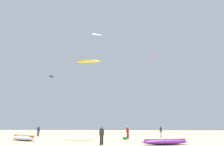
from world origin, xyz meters
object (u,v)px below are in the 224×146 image
at_px(kite_grounded_near, 23,138).
at_px(kite_aloft_2, 155,57).
at_px(cooler_box, 125,138).
at_px(kite_aloft_4, 89,61).
at_px(kite_grounded_mid, 165,142).
at_px(person_foreground, 102,134).
at_px(person_right, 128,131).
at_px(kite_aloft_3, 97,35).
at_px(person_midground, 39,130).
at_px(kite_aloft_0, 51,77).
at_px(person_left, 161,131).

xyz_separation_m(kite_grounded_near, kite_aloft_2, (19.31, 21.78, 17.12)).
height_order(cooler_box, kite_aloft_4, kite_aloft_4).
relative_size(kite_grounded_mid, cooler_box, 8.50).
bearing_deg(kite_aloft_4, kite_aloft_2, 49.76).
relative_size(person_foreground, kite_grounded_mid, 0.36).
distance_m(person_right, kite_aloft_3, 33.79).
bearing_deg(kite_aloft_4, kite_grounded_near, -134.36).
relative_size(person_midground, cooler_box, 2.93).
height_order(person_midground, kite_aloft_0, kite_aloft_0).
relative_size(person_foreground, kite_aloft_3, 0.54).
distance_m(person_right, kite_aloft_0, 28.76).
relative_size(person_foreground, kite_aloft_0, 0.73).
xyz_separation_m(person_foreground, kite_grounded_mid, (6.13, 0.26, -0.75)).
relative_size(person_right, kite_aloft_3, 0.53).
bearing_deg(person_left, kite_aloft_4, -131.13).
xyz_separation_m(person_midground, kite_aloft_2, (21.64, 12.37, 16.47)).
bearing_deg(kite_aloft_0, cooler_box, -47.45).
relative_size(person_foreground, kite_aloft_4, 0.40).
bearing_deg(person_midground, kite_aloft_0, -174.72).
bearing_deg(person_right, kite_grounded_near, 149.49).
bearing_deg(kite_grounded_mid, kite_aloft_3, 111.26).
xyz_separation_m(person_left, kite_grounded_near, (-17.91, -8.34, -0.66)).
xyz_separation_m(person_right, kite_aloft_3, (-8.20, 21.38, 24.85)).
relative_size(kite_aloft_0, kite_aloft_4, 0.55).
height_order(person_foreground, kite_aloft_2, kite_aloft_2).
relative_size(person_midground, kite_aloft_3, 0.51).
bearing_deg(person_foreground, kite_aloft_0, 175.41).
bearing_deg(kite_aloft_2, kite_grounded_mid, -96.11).
xyz_separation_m(person_midground, kite_aloft_0, (-3.70, 13.19, 12.49)).
xyz_separation_m(person_foreground, kite_aloft_0, (-16.40, 27.23, 12.44)).
relative_size(cooler_box, kite_aloft_0, 0.24).
height_order(kite_grounded_mid, kite_aloft_4, kite_aloft_4).
bearing_deg(person_right, kite_aloft_2, 18.07).
bearing_deg(kite_aloft_3, person_midground, -112.50).
xyz_separation_m(kite_grounded_near, cooler_box, (12.50, 2.42, -0.15)).
distance_m(person_right, kite_aloft_2, 24.51).
distance_m(person_left, kite_aloft_4, 16.00).
bearing_deg(kite_aloft_4, cooler_box, -35.52).
bearing_deg(person_midground, cooler_box, 54.36).
bearing_deg(kite_aloft_0, kite_grounded_mid, -50.13).
relative_size(person_foreground, kite_aloft_2, 0.83).
xyz_separation_m(kite_grounded_near, kite_aloft_0, (-6.02, 22.59, 13.14)).
bearing_deg(kite_aloft_4, person_right, -16.68).
distance_m(person_left, kite_aloft_3, 33.37).
height_order(kite_grounded_near, kite_aloft_4, kite_aloft_4).
bearing_deg(person_foreground, person_left, 114.22).
xyz_separation_m(kite_aloft_3, kite_aloft_4, (1.91, -19.50, -13.74)).
height_order(cooler_box, kite_aloft_3, kite_aloft_3).
distance_m(person_foreground, cooler_box, 7.42).
xyz_separation_m(kite_grounded_near, kite_grounded_mid, (16.51, -4.38, -0.04)).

